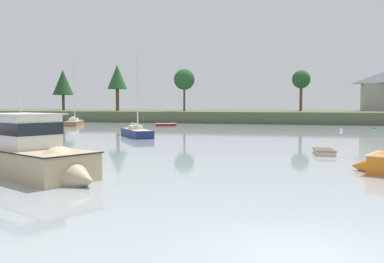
# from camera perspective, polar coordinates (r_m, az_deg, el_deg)

# --- Properties ---
(ground_plane) EXTENTS (495.02, 495.02, 0.00)m
(ground_plane) POSITION_cam_1_polar(r_m,az_deg,el_deg) (10.10, 14.73, -16.02)
(ground_plane) COLOR #939EA3
(far_shore_bank) EXTENTS (222.76, 47.15, 2.12)m
(far_shore_bank) POSITION_cam_1_polar(r_m,az_deg,el_deg) (96.02, 15.01, 2.21)
(far_shore_bank) COLOR #4C563D
(far_shore_bank) RESTS_ON ground
(sailboat_navy) EXTENTS (5.65, 6.60, 9.09)m
(sailboat_navy) POSITION_cam_1_polar(r_m,az_deg,el_deg) (43.88, -7.77, -0.46)
(sailboat_navy) COLOR navy
(sailboat_navy) RESTS_ON ground
(sailboat_wood) EXTENTS (4.71, 8.02, 11.33)m
(sailboat_wood) POSITION_cam_1_polar(r_m,az_deg,el_deg) (71.04, -16.15, 1.04)
(sailboat_wood) COLOR brown
(sailboat_wood) RESTS_ON ground
(dinghy_maroon) EXTENTS (3.54, 2.91, 0.60)m
(dinghy_maroon) POSITION_cam_1_polar(r_m,az_deg,el_deg) (65.86, -3.67, 0.90)
(dinghy_maroon) COLOR maroon
(dinghy_maroon) RESTS_ON ground
(cruiser_sand) EXTENTS (10.49, 6.85, 5.12)m
(cruiser_sand) POSITION_cam_1_polar(r_m,az_deg,el_deg) (21.12, -21.59, -3.80)
(cruiser_sand) COLOR tan
(cruiser_sand) RESTS_ON ground
(dinghy_cream) EXTENTS (1.52, 2.86, 0.45)m
(dinghy_cream) POSITION_cam_1_polar(r_m,az_deg,el_deg) (29.62, 17.97, -2.80)
(dinghy_cream) COLOR beige
(dinghy_cream) RESTS_ON ground
(mooring_buoy_white) EXTENTS (0.46, 0.46, 0.51)m
(mooring_buoy_white) POSITION_cam_1_polar(r_m,az_deg,el_deg) (56.59, 20.09, 0.15)
(mooring_buoy_white) COLOR white
(mooring_buoy_white) RESTS_ON ground
(mooring_buoy_green) EXTENTS (0.36, 0.36, 0.41)m
(mooring_buoy_green) POSITION_cam_1_polar(r_m,az_deg,el_deg) (62.98, 24.16, 0.38)
(mooring_buoy_green) COLOR #1E8C47
(mooring_buoy_green) RESTS_ON ground
(shore_tree_inland_b) EXTENTS (3.76, 3.76, 8.46)m
(shore_tree_inland_b) POSITION_cam_1_polar(r_m,az_deg,el_deg) (87.97, 15.02, 6.98)
(shore_tree_inland_b) COLOR brown
(shore_tree_inland_b) RESTS_ON far_shore_bank
(shore_tree_far_left) EXTENTS (4.92, 4.92, 9.72)m
(shore_tree_far_left) POSITION_cam_1_polar(r_m,az_deg,el_deg) (104.08, -17.59, 6.52)
(shore_tree_far_left) COLOR brown
(shore_tree_far_left) RESTS_ON far_shore_bank
(shore_tree_left_mid) EXTENTS (4.21, 4.21, 8.53)m
(shore_tree_left_mid) POSITION_cam_1_polar(r_m,az_deg,el_deg) (83.13, -1.09, 7.26)
(shore_tree_left_mid) COLOR brown
(shore_tree_left_mid) RESTS_ON far_shore_bank
(shore_tree_far_right) EXTENTS (4.19, 4.19, 9.83)m
(shore_tree_far_right) POSITION_cam_1_polar(r_m,az_deg,el_deg) (89.40, -10.41, 7.43)
(shore_tree_far_right) COLOR brown
(shore_tree_far_right) RESTS_ON far_shore_bank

